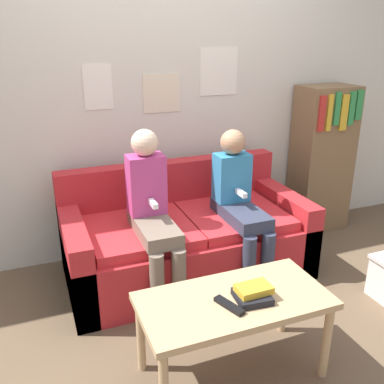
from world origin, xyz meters
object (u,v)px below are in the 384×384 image
couch (185,239)px  tv_remote (229,305)px  coffee_table (234,308)px  person_right (240,200)px  bookshelf (322,159)px  person_left (152,210)px

couch → tv_remote: (-0.19, -1.11, 0.21)m
couch → coffee_table: 1.06m
coffee_table → person_right: 0.99m
tv_remote → bookshelf: 2.14m
bookshelf → person_left: bearing=-163.5°
couch → coffee_table: couch is taller
couch → person_left: person_left is taller
bookshelf → couch: bearing=-167.4°
person_right → tv_remote: 1.06m
couch → person_right: (0.33, -0.20, 0.33)m
coffee_table → person_right: bearing=61.4°
coffee_table → bookshelf: bookshelf is taller
coffee_table → person_left: (-0.16, 0.86, 0.21)m
tv_remote → bookshelf: bookshelf is taller
coffee_table → tv_remote: 0.11m
coffee_table → tv_remote: tv_remote is taller
bookshelf → coffee_table: bearing=-138.4°
couch → person_left: size_ratio=1.54×
coffee_table → tv_remote: (-0.06, -0.06, 0.07)m
couch → person_left: bearing=-147.2°
couch → coffee_table: size_ratio=1.81×
tv_remote → coffee_table: bearing=26.2°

